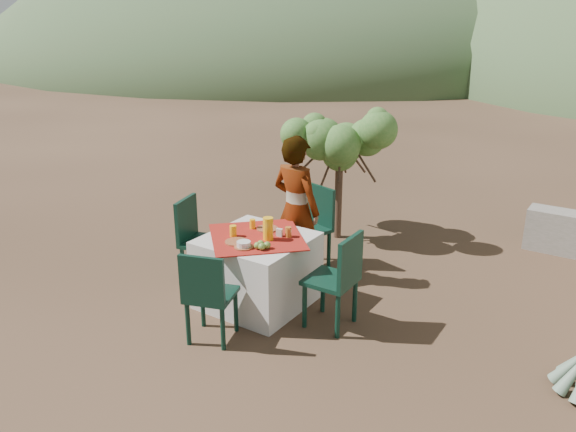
# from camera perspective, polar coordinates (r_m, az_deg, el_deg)

# --- Properties ---
(ground) EXTENTS (160.00, 160.00, 0.00)m
(ground) POSITION_cam_1_polar(r_m,az_deg,el_deg) (6.21, -5.64, -8.42)
(ground) COLOR #312216
(ground) RESTS_ON ground
(table) EXTENTS (1.30, 1.30, 0.76)m
(table) POSITION_cam_1_polar(r_m,az_deg,el_deg) (5.96, -3.13, -5.49)
(table) COLOR silver
(table) RESTS_ON ground
(chair_far) EXTENTS (0.57, 0.57, 1.00)m
(chair_far) POSITION_cam_1_polar(r_m,az_deg,el_deg) (6.77, 2.52, -0.75)
(chair_far) COLOR black
(chair_far) RESTS_ON ground
(chair_near) EXTENTS (0.54, 0.54, 0.92)m
(chair_near) POSITION_cam_1_polar(r_m,az_deg,el_deg) (5.24, -8.16, -7.76)
(chair_near) COLOR black
(chair_near) RESTS_ON ground
(chair_left) EXTENTS (0.56, 0.56, 0.99)m
(chair_left) POSITION_cam_1_polar(r_m,az_deg,el_deg) (6.46, -9.24, -2.06)
(chair_left) COLOR black
(chair_left) RESTS_ON ground
(chair_right) EXTENTS (0.46, 0.46, 0.98)m
(chair_right) POSITION_cam_1_polar(r_m,az_deg,el_deg) (5.45, 5.15, -6.15)
(chair_right) COLOR black
(chair_right) RESTS_ON ground
(person) EXTENTS (0.66, 0.48, 1.70)m
(person) POSITION_cam_1_polar(r_m,az_deg,el_deg) (6.34, 0.83, 0.66)
(person) COLOR #8C6651
(person) RESTS_ON ground
(shrub_tree) EXTENTS (1.36, 1.33, 1.60)m
(shrub_tree) POSITION_cam_1_polar(r_m,az_deg,el_deg) (7.53, 5.80, 6.90)
(shrub_tree) COLOR #4E3427
(shrub_tree) RESTS_ON ground
(hill_near_left) EXTENTS (40.00, 40.00, 16.00)m
(hill_near_left) POSITION_cam_1_polar(r_m,az_deg,el_deg) (40.52, 1.48, 15.42)
(hill_near_left) COLOR #405630
(hill_near_left) RESTS_ON ground
(hill_far_center) EXTENTS (60.00, 60.00, 24.00)m
(hill_far_center) POSITION_cam_1_polar(r_m,az_deg,el_deg) (56.78, 26.88, 14.60)
(hill_far_center) COLOR slate
(hill_far_center) RESTS_ON ground
(plate_far) EXTENTS (0.23, 0.23, 0.01)m
(plate_far) POSITION_cam_1_polar(r_m,az_deg,el_deg) (5.99, -2.11, -1.29)
(plate_far) COLOR brown
(plate_far) RESTS_ON table
(plate_near) EXTENTS (0.23, 0.23, 0.01)m
(plate_near) POSITION_cam_1_polar(r_m,az_deg,el_deg) (5.67, -5.27, -2.62)
(plate_near) COLOR brown
(plate_near) RESTS_ON table
(glass_far) EXTENTS (0.06, 0.06, 0.10)m
(glass_far) POSITION_cam_1_polar(r_m,az_deg,el_deg) (6.01, -3.62, -0.80)
(glass_far) COLOR #FFB010
(glass_far) RESTS_ON table
(glass_near) EXTENTS (0.07, 0.07, 0.12)m
(glass_near) POSITION_cam_1_polar(r_m,az_deg,el_deg) (5.81, -5.59, -1.52)
(glass_near) COLOR #FFB010
(glass_near) RESTS_ON table
(juice_pitcher) EXTENTS (0.11, 0.11, 0.23)m
(juice_pitcher) POSITION_cam_1_polar(r_m,az_deg,el_deg) (5.68, -2.03, -1.29)
(juice_pitcher) COLOR #FFB010
(juice_pitcher) RESTS_ON table
(bowl_plate) EXTENTS (0.19, 0.19, 0.01)m
(bowl_plate) POSITION_cam_1_polar(r_m,az_deg,el_deg) (5.54, -4.51, -3.14)
(bowl_plate) COLOR brown
(bowl_plate) RESTS_ON table
(white_bowl) EXTENTS (0.14, 0.14, 0.05)m
(white_bowl) POSITION_cam_1_polar(r_m,az_deg,el_deg) (5.53, -4.52, -2.84)
(white_bowl) COLOR silver
(white_bowl) RESTS_ON bowl_plate
(jar_left) EXTENTS (0.07, 0.07, 0.10)m
(jar_left) POSITION_cam_1_polar(r_m,az_deg,el_deg) (5.78, 0.02, -1.62)
(jar_left) COLOR #BA6220
(jar_left) RESTS_ON table
(jar_right) EXTENTS (0.06, 0.06, 0.10)m
(jar_right) POSITION_cam_1_polar(r_m,az_deg,el_deg) (5.77, 0.07, -1.70)
(jar_right) COLOR #BA6220
(jar_right) RESTS_ON table
(napkin_holder) EXTENTS (0.07, 0.04, 0.08)m
(napkin_holder) POSITION_cam_1_polar(r_m,az_deg,el_deg) (5.79, -0.87, -1.69)
(napkin_holder) COLOR silver
(napkin_holder) RESTS_ON table
(fruit_cluster) EXTENTS (0.14, 0.13, 0.07)m
(fruit_cluster) POSITION_cam_1_polar(r_m,az_deg,el_deg) (5.49, -2.68, -2.99)
(fruit_cluster) COLOR olive
(fruit_cluster) RESTS_ON table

